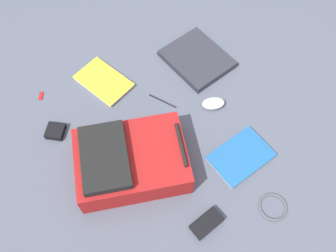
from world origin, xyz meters
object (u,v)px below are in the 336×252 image
object	(u,v)px
pen_black	(163,101)
computer_mouse	(213,103)
earbud_pouch	(55,131)
laptop	(197,59)
power_brick	(207,223)
cable_coil	(273,207)
backpack	(129,161)
usb_stick	(41,96)
book_blue	(104,82)
book_red	(241,157)

from	to	relation	value
pen_black	computer_mouse	bearing A→B (deg)	57.91
earbud_pouch	computer_mouse	bearing A→B (deg)	75.91
laptop	power_brick	size ratio (longest dim) A/B	2.91
computer_mouse	cable_coil	world-z (taller)	computer_mouse
earbud_pouch	backpack	bearing A→B (deg)	38.23
usb_stick	backpack	bearing A→B (deg)	24.87
book_blue	usb_stick	xyz separation A→B (m)	(-0.06, -0.30, -0.01)
power_brick	pen_black	size ratio (longest dim) A/B	0.86
book_blue	pen_black	distance (m)	0.31
book_blue	pen_black	size ratio (longest dim) A/B	2.09
cable_coil	earbud_pouch	xyz separation A→B (m)	(-0.72, -0.70, 0.01)
usb_stick	book_blue	bearing A→B (deg)	79.39
book_red	book_blue	bearing A→B (deg)	-148.06
computer_mouse	cable_coil	distance (m)	0.54
laptop	pen_black	size ratio (longest dim) A/B	2.50
backpack	power_brick	size ratio (longest dim) A/B	4.07
laptop	cable_coil	world-z (taller)	laptop
cable_coil	earbud_pouch	bearing A→B (deg)	-135.83
cable_coil	usb_stick	size ratio (longest dim) A/B	2.54
laptop	pen_black	bearing A→B (deg)	-60.47
pen_black	earbud_pouch	xyz separation A→B (m)	(-0.05, -0.51, 0.01)
book_red	pen_black	size ratio (longest dim) A/B	1.97
backpack	pen_black	size ratio (longest dim) A/B	3.50
cable_coil	earbud_pouch	size ratio (longest dim) A/B	1.50
usb_stick	earbud_pouch	bearing A→B (deg)	1.61
laptop	book_blue	bearing A→B (deg)	-98.64
laptop	computer_mouse	world-z (taller)	computer_mouse
book_red	cable_coil	world-z (taller)	book_red
laptop	book_blue	distance (m)	0.49
laptop	power_brick	world-z (taller)	same
computer_mouse	usb_stick	world-z (taller)	computer_mouse
laptop	power_brick	distance (m)	0.84
backpack	usb_stick	xyz separation A→B (m)	(-0.53, -0.25, -0.07)
book_red	pen_black	xyz separation A→B (m)	(-0.42, -0.18, -0.01)
power_brick	usb_stick	distance (m)	0.99
laptop	computer_mouse	distance (m)	0.29
laptop	cable_coil	distance (m)	0.82
backpack	book_blue	size ratio (longest dim) A/B	1.68
book_blue	cable_coil	distance (m)	0.98
cable_coil	power_brick	bearing A→B (deg)	-101.28
laptop	pen_black	world-z (taller)	laptop
computer_mouse	laptop	bearing A→B (deg)	-174.80
power_brick	book_blue	bearing A→B (deg)	-171.61
book_red	power_brick	distance (m)	0.34
book_blue	earbud_pouch	distance (m)	0.34
computer_mouse	book_blue	bearing A→B (deg)	-112.29
laptop	power_brick	bearing A→B (deg)	-25.22
book_blue	cable_coil	bearing A→B (deg)	24.31
book_blue	pen_black	world-z (taller)	book_blue
power_brick	book_red	bearing A→B (deg)	125.09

